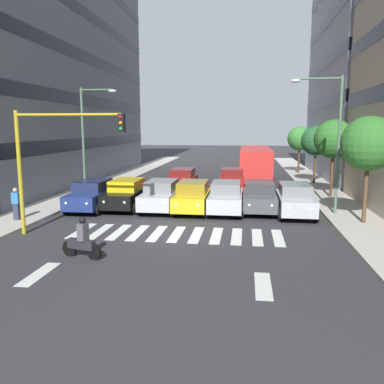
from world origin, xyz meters
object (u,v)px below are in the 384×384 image
street_tree_0 (369,144)px  street_lamp_left (331,131)px  street_tree_1 (334,139)px  pedestrian_waiting (16,203)px  car_row2_0 (232,180)px  car_4 (161,195)px  bus_behind_traffic (255,161)px  car_0 (295,199)px  car_row2_1 (182,180)px  car_5 (126,194)px  motorcycle_with_rider (82,241)px  traffic_light_gantry (49,151)px  car_2 (226,197)px  street_tree_3 (300,139)px  street_tree_2 (316,141)px  car_3 (193,196)px  car_1 (259,196)px  car_6 (92,195)px

street_tree_0 → street_lamp_left: bearing=-55.5°
street_tree_1 → pedestrian_waiting: (17.11, 9.20, -3.00)m
car_row2_0 → street_tree_1: 7.75m
street_tree_1 → pedestrian_waiting: size_ratio=3.16×
car_4 → bus_behind_traffic: bearing=-113.5°
car_0 → car_row2_1: 10.31m
car_0 → street_tree_0: 4.77m
car_5 → motorcycle_with_rider: car_5 is taller
traffic_light_gantry → car_row2_0: bearing=-119.0°
car_2 → street_tree_3: size_ratio=0.94×
car_0 → bus_behind_traffic: bearing=-81.9°
street_lamp_left → street_tree_2: (-1.26, -12.16, -0.91)m
pedestrian_waiting → car_3: bearing=-155.4°
car_row2_0 → street_lamp_left: size_ratio=0.61×
car_5 → street_lamp_left: size_ratio=0.61×
car_4 → street_tree_2: 16.13m
car_4 → traffic_light_gantry: 7.53m
car_1 → car_3: 3.79m
car_row2_1 → motorcycle_with_rider: bearing=85.5°
street_tree_0 → car_1: bearing=-27.4°
car_row2_1 → traffic_light_gantry: (3.79, 12.78, 2.86)m
street_lamp_left → street_tree_0: street_lamp_left is taller
car_5 → car_6: 1.96m
car_row2_0 → street_tree_1: (-6.70, 2.32, 3.11)m
traffic_light_gantry → street_tree_3: bearing=-118.4°
traffic_light_gantry → street_tree_3: (-13.82, -25.50, -0.11)m
car_4 → motorcycle_with_rider: 8.90m
street_tree_3 → bus_behind_traffic: bearing=55.5°
car_2 → street_tree_1: 9.16m
car_6 → motorcycle_with_rider: car_6 is taller
car_1 → street_tree_1: street_tree_1 is taller
bus_behind_traffic → street_tree_3: (-4.56, -6.62, 1.78)m
car_6 → car_row2_1: 8.36m
car_4 → street_tree_1: bearing=-153.7°
car_3 → car_6: 5.88m
bus_behind_traffic → street_tree_2: street_tree_2 is taller
car_4 → car_3: bearing=176.1°
traffic_light_gantry → pedestrian_waiting: size_ratio=3.37×
car_1 → bus_behind_traffic: size_ratio=0.42×
car_6 → car_row2_1: bearing=-119.8°
motorcycle_with_rider → street_tree_0: size_ratio=0.32×
traffic_light_gantry → street_tree_2: 22.78m
car_row2_1 → motorcycle_with_rider: 15.72m
bus_behind_traffic → street_lamp_left: (-3.63, 13.20, 2.71)m
car_3 → street_tree_1: size_ratio=0.86×
car_6 → car_4: bearing=-174.2°
car_3 → street_tree_3: 21.56m
bus_behind_traffic → car_6: bearing=54.2°
car_2 → street_tree_0: street_tree_0 is taller
car_0 → bus_behind_traffic: 13.48m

